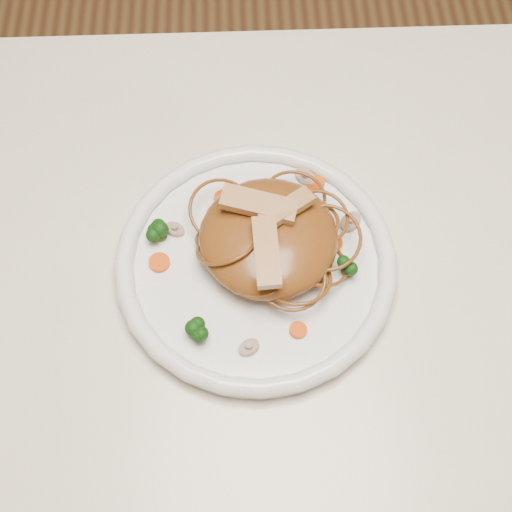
{
  "coord_description": "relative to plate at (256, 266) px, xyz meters",
  "views": [
    {
      "loc": [
        -0.05,
        -0.3,
        1.43
      ],
      "look_at": [
        -0.04,
        0.05,
        0.78
      ],
      "focal_mm": 49.57,
      "sensor_mm": 36.0,
      "label": 1
    }
  ],
  "objects": [
    {
      "name": "ground",
      "position": [
        0.04,
        -0.05,
        -0.76
      ],
      "size": [
        4.0,
        4.0,
        0.0
      ],
      "primitive_type": "plane",
      "color": "brown",
      "rests_on": "ground"
    },
    {
      "name": "table",
      "position": [
        0.04,
        -0.05,
        -0.11
      ],
      "size": [
        1.2,
        0.8,
        0.75
      ],
      "color": "#ECE4C8",
      "rests_on": "ground"
    },
    {
      "name": "plate",
      "position": [
        0.0,
        0.0,
        0.0
      ],
      "size": [
        0.34,
        0.34,
        0.02
      ],
      "primitive_type": "cylinder",
      "rotation": [
        0.0,
        0.0,
        -0.17
      ],
      "color": "white",
      "rests_on": "table"
    },
    {
      "name": "noodle_mound",
      "position": [
        0.01,
        0.01,
        0.03
      ],
      "size": [
        0.19,
        0.19,
        0.05
      ],
      "primitive_type": "ellipsoid",
      "rotation": [
        0.0,
        0.0,
        0.38
      ],
      "color": "brown",
      "rests_on": "plate"
    },
    {
      "name": "chicken_a",
      "position": [
        0.03,
        0.03,
        0.07
      ],
      "size": [
        0.06,
        0.05,
        0.01
      ],
      "primitive_type": "cube",
      "rotation": [
        0.0,
        0.0,
        0.61
      ],
      "color": "tan",
      "rests_on": "noodle_mound"
    },
    {
      "name": "chicken_b",
      "position": [
        0.0,
        0.04,
        0.07
      ],
      "size": [
        0.08,
        0.05,
        0.01
      ],
      "primitive_type": "cube",
      "rotation": [
        0.0,
        0.0,
        2.87
      ],
      "color": "tan",
      "rests_on": "noodle_mound"
    },
    {
      "name": "chicken_c",
      "position": [
        0.01,
        -0.02,
        0.07
      ],
      "size": [
        0.03,
        0.08,
        0.01
      ],
      "primitive_type": "cube",
      "rotation": [
        0.0,
        0.0,
        4.76
      ],
      "color": "tan",
      "rests_on": "noodle_mound"
    },
    {
      "name": "broccoli_0",
      "position": [
        0.07,
        0.05,
        0.02
      ],
      "size": [
        0.03,
        0.03,
        0.03
      ],
      "primitive_type": null,
      "rotation": [
        0.0,
        0.0,
        -0.24
      ],
      "color": "#103B0C",
      "rests_on": "plate"
    },
    {
      "name": "broccoli_1",
      "position": [
        -0.1,
        0.04,
        0.02
      ],
      "size": [
        0.03,
        0.03,
        0.03
      ],
      "primitive_type": null,
      "rotation": [
        0.0,
        0.0,
        0.18
      ],
      "color": "#103B0C",
      "rests_on": "plate"
    },
    {
      "name": "broccoli_2",
      "position": [
        -0.06,
        -0.08,
        0.02
      ],
      "size": [
        0.03,
        0.03,
        0.03
      ],
      "primitive_type": null,
      "rotation": [
        0.0,
        0.0,
        -0.15
      ],
      "color": "#103B0C",
      "rests_on": "plate"
    },
    {
      "name": "broccoli_3",
      "position": [
        0.1,
        -0.01,
        0.03
      ],
      "size": [
        0.04,
        0.04,
        0.03
      ],
      "primitive_type": null,
      "rotation": [
        0.0,
        0.0,
        -0.29
      ],
      "color": "#103B0C",
      "rests_on": "plate"
    },
    {
      "name": "carrot_0",
      "position": [
        0.07,
        0.1,
        0.01
      ],
      "size": [
        0.02,
        0.02,
        0.0
      ],
      "primitive_type": "cylinder",
      "rotation": [
        0.0,
        0.0,
        -0.14
      ],
      "color": "#E14D08",
      "rests_on": "plate"
    },
    {
      "name": "carrot_1",
      "position": [
        -0.1,
        0.0,
        0.01
      ],
      "size": [
        0.03,
        0.03,
        0.0
      ],
      "primitive_type": "cylinder",
      "rotation": [
        0.0,
        0.0,
        -0.12
      ],
      "color": "#E14D08",
      "rests_on": "plate"
    },
    {
      "name": "carrot_2",
      "position": [
        0.08,
        0.02,
        0.01
      ],
      "size": [
        0.02,
        0.02,
        0.0
      ],
      "primitive_type": "cylinder",
      "rotation": [
        0.0,
        0.0,
        -0.27
      ],
      "color": "#E14D08",
      "rests_on": "plate"
    },
    {
      "name": "carrot_3",
      "position": [
        -0.03,
        0.08,
        0.01
      ],
      "size": [
        0.02,
        0.02,
        0.0
      ],
      "primitive_type": "cylinder",
      "rotation": [
        0.0,
        0.0,
        -0.23
      ],
      "color": "#E14D08",
      "rests_on": "plate"
    },
    {
      "name": "carrot_4",
      "position": [
        0.04,
        -0.08,
        0.01
      ],
      "size": [
        0.02,
        0.02,
        0.0
      ],
      "primitive_type": "cylinder",
      "rotation": [
        0.0,
        0.0,
        -0.27
      ],
      "color": "#E14D08",
      "rests_on": "plate"
    },
    {
      "name": "mushroom_0",
      "position": [
        -0.01,
        -0.1,
        0.01
      ],
      "size": [
        0.03,
        0.03,
        0.01
      ],
      "primitive_type": "cylinder",
      "rotation": [
        0.0,
        0.0,
        0.54
      ],
      "color": "gray",
      "rests_on": "plate"
    },
    {
      "name": "mushroom_1",
      "position": [
        0.1,
        0.04,
        0.01
      ],
      "size": [
        0.04,
        0.04,
        0.01
      ],
      "primitive_type": "cylinder",
      "rotation": [
        0.0,
        0.0,
        0.87
      ],
      "color": "gray",
      "rests_on": "plate"
    },
    {
      "name": "mushroom_2",
      "position": [
        -0.09,
        0.04,
        0.01
      ],
      "size": [
        0.03,
        0.03,
        0.01
      ],
      "primitive_type": "cylinder",
      "rotation": [
        0.0,
        0.0,
        -0.53
      ],
      "color": "gray",
      "rests_on": "plate"
    },
    {
      "name": "mushroom_3",
      "position": [
        0.06,
        0.11,
        0.01
      ],
      "size": [
        0.04,
        0.04,
        0.01
      ],
      "primitive_type": "cylinder",
      "rotation": [
        0.0,
        0.0,
        2.32
      ],
      "color": "gray",
      "rests_on": "plate"
    }
  ]
}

